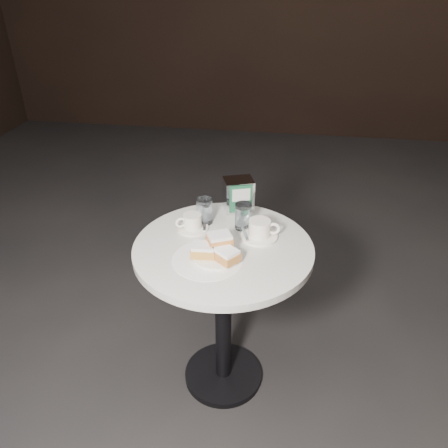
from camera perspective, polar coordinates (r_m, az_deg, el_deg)
ground at (r=2.19m, az=-0.08°, el=-19.22°), size 7.00×7.00×0.00m
cafe_table at (r=1.81m, az=-0.10°, el=-8.05°), size 0.70×0.70×0.74m
sugar_spill at (r=1.61m, az=-2.16°, el=-4.64°), size 0.30×0.30×0.00m
beignet_plate at (r=1.60m, az=-1.02°, el=-3.49°), size 0.22×0.22×0.09m
coffee_cup_left at (r=1.78m, az=-4.17°, el=0.15°), size 0.17×0.17×0.07m
coffee_cup_right at (r=1.73m, az=4.70°, el=-0.81°), size 0.16×0.16×0.08m
water_glass_left at (r=1.81m, az=-2.55°, el=1.67°), size 0.09×0.09×0.11m
water_glass_right at (r=1.78m, az=2.52°, el=0.98°), size 0.08×0.08×0.11m
napkin_dispenser at (r=1.90m, az=1.89°, el=3.84°), size 0.15×0.13×0.14m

